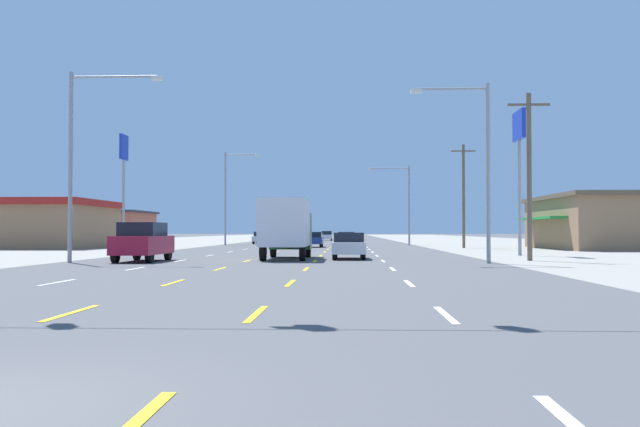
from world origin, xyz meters
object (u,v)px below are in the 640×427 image
sedan_inner_right_far (346,239)px  streetlight_right_row_0 (480,158)px  pole_sign_left_row_1 (124,164)px  streetlight_left_row_1 (229,192)px  streetlight_right_row_1 (404,198)px  sedan_far_left_farther (262,238)px  pole_sign_right_row_1 (519,143)px  streetlight_left_row_0 (81,150)px  suv_far_left_nearest (143,241)px  hatchback_center_turn_farthest (327,236)px  sedan_inner_right_mid (349,245)px  box_truck_center_turn_near (286,226)px  sedan_center_turn_midfar (313,239)px

sedan_inner_right_far → streetlight_right_row_0: size_ratio=0.52×
sedan_inner_right_far → pole_sign_left_row_1: 23.19m
streetlight_left_row_1 → streetlight_right_row_1: (19.38, -0.00, -0.73)m
sedan_far_left_farther → pole_sign_right_row_1: size_ratio=0.49×
sedan_far_left_farther → streetlight_left_row_0: 49.17m
suv_far_left_nearest → streetlight_right_row_1: (16.55, 40.87, 4.14)m
pole_sign_right_row_1 → streetlight_right_row_1: 32.16m
sedan_far_left_farther → streetlight_left_row_1: size_ratio=0.44×
sedan_inner_right_far → hatchback_center_turn_farthest: bearing=94.6°
sedan_inner_right_mid → streetlight_right_row_0: (6.25, -5.00, 4.27)m
sedan_inner_right_far → pole_sign_right_row_1: 28.85m
box_truck_center_turn_near → pole_sign_right_row_1: bearing=22.7°
sedan_inner_right_far → pole_sign_right_row_1: pole_sign_right_row_1 is taller
streetlight_left_row_0 → pole_sign_left_row_1: bearing=104.0°
streetlight_left_row_0 → streetlight_left_row_1: 42.31m
sedan_far_left_farther → streetlight_left_row_0: bearing=-93.2°
box_truck_center_turn_near → sedan_inner_right_mid: box_truck_center_turn_near is taller
streetlight_right_row_1 → box_truck_center_turn_near: bearing=-104.2°
hatchback_center_turn_farthest → sedan_inner_right_far: bearing=-85.4°
sedan_center_turn_midfar → sedan_far_left_farther: (-7.06, 16.45, 0.00)m
pole_sign_right_row_1 → streetlight_left_row_1: 39.85m
box_truck_center_turn_near → hatchback_center_turn_farthest: bearing=90.0°
pole_sign_left_row_1 → pole_sign_right_row_1: (30.16, -14.72, -0.24)m
box_truck_center_turn_near → hatchback_center_turn_farthest: (-0.03, 71.99, -1.05)m
sedan_inner_right_mid → hatchback_center_turn_farthest: (-3.47, 71.62, 0.03)m
streetlight_right_row_0 → box_truck_center_turn_near: bearing=154.5°
pole_sign_right_row_1 → streetlight_left_row_1: streetlight_left_row_1 is taller
sedan_center_turn_midfar → streetlight_left_row_1: bearing=135.1°
streetlight_right_row_0 → pole_sign_right_row_1: bearing=66.9°
sedan_far_left_farther → pole_sign_left_row_1: (-8.99, -23.61, 6.59)m
streetlight_left_row_0 → streetlight_right_row_1: bearing=65.6°
hatchback_center_turn_farthest → streetlight_left_row_1: streetlight_left_row_1 is taller
suv_far_left_nearest → hatchback_center_turn_farthest: suv_far_left_nearest is taller
sedan_inner_right_mid → pole_sign_right_row_1: 13.66m
suv_far_left_nearest → sedan_far_left_farther: suv_far_left_nearest is taller
suv_far_left_nearest → streetlight_left_row_0: streetlight_left_row_0 is taller
streetlight_left_row_0 → streetlight_right_row_0: bearing=0.0°
box_truck_center_turn_near → sedan_center_turn_midfar: (0.06, 27.79, -1.08)m
hatchback_center_turn_farthest → streetlight_left_row_0: size_ratio=0.42×
suv_far_left_nearest → sedan_inner_right_far: size_ratio=1.09×
streetlight_right_row_0 → streetlight_left_row_1: streetlight_left_row_1 is taller
box_truck_center_turn_near → sedan_inner_right_mid: 3.62m
sedan_center_turn_midfar → streetlight_left_row_1: size_ratio=0.44×
sedan_center_turn_midfar → pole_sign_right_row_1: (14.12, -21.87, 6.35)m
sedan_inner_right_far → pole_sign_right_row_1: (10.96, -25.92, 6.35)m
sedan_inner_right_mid → pole_sign_left_row_1: bearing=133.8°
suv_far_left_nearest → streetlight_right_row_0: 17.25m
sedan_inner_right_far → sedan_far_left_farther: same height
sedan_far_left_farther → hatchback_center_turn_farthest: (6.96, 27.75, 0.03)m
streetlight_left_row_0 → streetlight_left_row_1: streetlight_left_row_1 is taller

